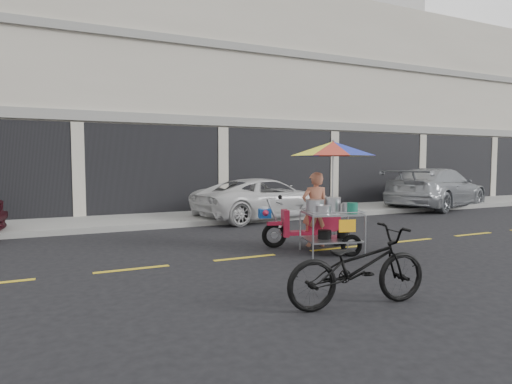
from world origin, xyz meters
name	(u,v)px	position (x,y,z in m)	size (l,w,h in m)	color
ground	(336,248)	(0.00, 0.00, 0.00)	(90.00, 90.00, 0.00)	black
sidewalk	(234,215)	(0.00, 5.50, 0.07)	(45.00, 3.00, 0.15)	gray
shophouse_block	(249,106)	(2.82, 10.59, 4.24)	(36.00, 8.11, 10.40)	beige
centerline	(336,248)	(0.00, 0.00, 0.00)	(42.00, 0.10, 0.01)	gold
white_pickup	(265,199)	(0.71, 4.70, 0.62)	(2.07, 4.49, 1.25)	silver
silver_pickup	(436,188)	(7.94, 4.70, 0.76)	(2.13, 5.24, 1.52)	#A8ACB0
near_bicycle	(358,267)	(-1.81, -2.97, 0.48)	(0.64, 1.84, 0.97)	black
food_vendor_rig	(325,181)	(-0.30, -0.04, 1.37)	(2.16, 2.10, 2.19)	black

